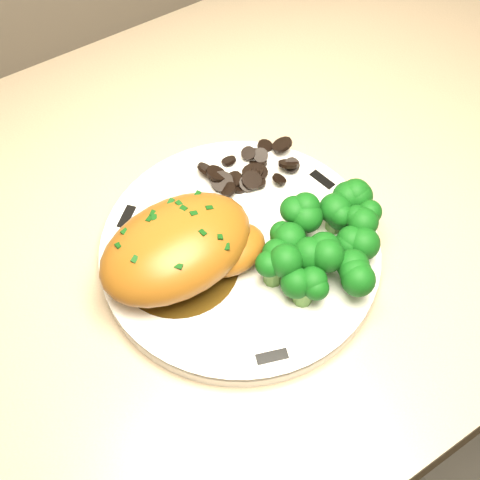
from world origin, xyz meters
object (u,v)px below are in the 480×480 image
counter (222,354)px  broccoli_florets (325,241)px  plate (240,251)px  chicken_breast (183,248)px

counter → broccoli_florets: bearing=-71.8°
plate → counter: bearing=78.5°
counter → plate: 0.46m
plate → broccoli_florets: broccoli_florets is taller
chicken_breast → plate: bearing=-13.7°
plate → chicken_breast: size_ratio=1.73×
chicken_breast → counter: bearing=41.7°
plate → chicken_breast: 0.07m
counter → broccoli_florets: (0.04, -0.14, 0.49)m
counter → broccoli_florets: size_ratio=14.41×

